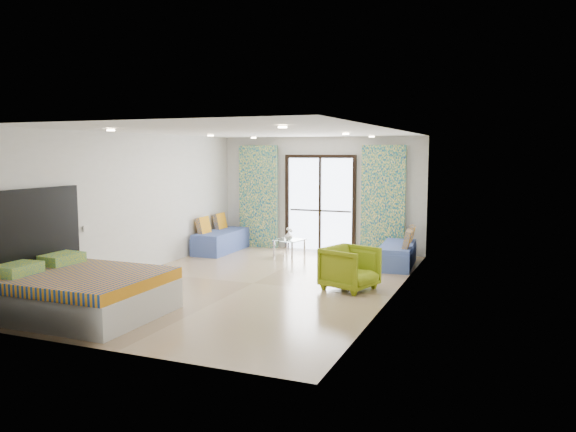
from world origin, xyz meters
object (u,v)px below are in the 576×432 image
at_px(bed, 81,293).
at_px(daybed_right, 398,254).
at_px(daybed_left, 221,240).
at_px(armchair, 350,266).
at_px(coffee_table, 289,241).

xyz_separation_m(bed, daybed_right, (3.60, 5.19, -0.07)).
bearing_deg(daybed_left, armchair, -33.69).
height_order(daybed_right, armchair, armchair).
height_order(bed, armchair, armchair).
xyz_separation_m(daybed_right, armchair, (-0.38, -2.30, 0.16)).
height_order(daybed_left, armchair, daybed_left).
bearing_deg(armchair, daybed_right, 8.83).
height_order(bed, daybed_left, daybed_left).
distance_m(daybed_left, armchair, 4.56).
height_order(bed, coffee_table, bed).
relative_size(daybed_left, coffee_table, 2.57).
distance_m(coffee_table, armchair, 3.29).
bearing_deg(bed, coffee_table, 78.61).
distance_m(daybed_left, daybed_right, 4.23).
xyz_separation_m(daybed_left, daybed_right, (4.23, -0.15, -0.02)).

